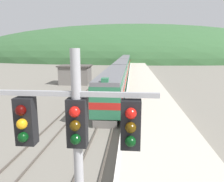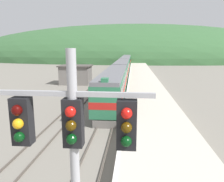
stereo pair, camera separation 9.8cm
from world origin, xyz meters
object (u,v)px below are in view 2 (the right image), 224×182
carriage_fourth (127,59)px  carriage_fifth (128,57)px  carriage_third (125,63)px  signal_mast_main (74,159)px  express_train_lead_car (114,85)px  carriage_second (122,69)px

carriage_fourth → carriage_fifth: size_ratio=1.00×
carriage_third → signal_mast_main: 67.62m
express_train_lead_car → carriage_fifth: express_train_lead_car is taller
carriage_third → signal_mast_main: bearing=-88.9°
carriage_fourth → signal_mast_main: (1.32, -88.69, 2.71)m
express_train_lead_car → carriage_fifth: (0.00, 84.99, -0.01)m
express_train_lead_car → carriage_second: bearing=90.0°
signal_mast_main → carriage_fifth: bearing=90.7°
carriage_third → carriage_fourth: bearing=90.0°
carriage_fourth → carriage_second: bearing=-90.0°
carriage_second → signal_mast_main: size_ratio=2.75×
carriage_second → signal_mast_main: bearing=-88.4°
carriage_second → carriage_third: size_ratio=1.00×
carriage_fifth → carriage_second: bearing=-90.0°
express_train_lead_car → carriage_fourth: size_ratio=1.02×
carriage_third → signal_mast_main: signal_mast_main is taller
carriage_second → carriage_fifth: 63.42m
express_train_lead_car → carriage_third: express_train_lead_car is taller
carriage_fourth → signal_mast_main: size_ratio=2.75×
express_train_lead_car → carriage_fifth: bearing=90.0°
carriage_second → signal_mast_main: (1.32, -46.41, 2.71)m
carriage_fourth → express_train_lead_car: bearing=-90.0°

